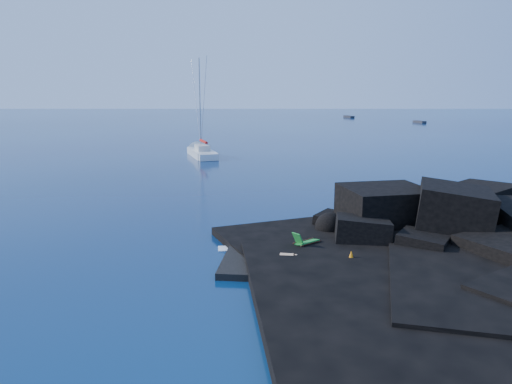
{
  "coord_description": "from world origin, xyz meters",
  "views": [
    {
      "loc": [
        1.94,
        -24.5,
        9.03
      ],
      "look_at": [
        1.91,
        9.16,
        2.0
      ],
      "focal_mm": 35.0,
      "sensor_mm": 36.0,
      "label": 1
    }
  ],
  "objects_px": {
    "deck_chair": "(307,238)",
    "distant_boat_b": "(419,123)",
    "sunbather": "(287,256)",
    "marker_cone": "(351,257)",
    "sailboat": "(202,156)",
    "distant_boat_a": "(349,118)"
  },
  "relations": [
    {
      "from": "sunbather",
      "to": "distant_boat_b",
      "type": "relative_size",
      "value": 0.46
    },
    {
      "from": "sunbather",
      "to": "marker_cone",
      "type": "xyz_separation_m",
      "value": [
        3.24,
        -0.45,
        0.13
      ]
    },
    {
      "from": "distant_boat_b",
      "to": "deck_chair",
      "type": "bearing_deg",
      "value": -128.3
    },
    {
      "from": "sailboat",
      "to": "distant_boat_a",
      "type": "relative_size",
      "value": 2.82
    },
    {
      "from": "marker_cone",
      "to": "distant_boat_b",
      "type": "distance_m",
      "value": 115.42
    },
    {
      "from": "deck_chair",
      "to": "distant_boat_a",
      "type": "bearing_deg",
      "value": 38.86
    },
    {
      "from": "sunbather",
      "to": "distant_boat_a",
      "type": "bearing_deg",
      "value": 85.75
    },
    {
      "from": "deck_chair",
      "to": "sunbather",
      "type": "relative_size",
      "value": 0.84
    },
    {
      "from": "sailboat",
      "to": "marker_cone",
      "type": "distance_m",
      "value": 44.42
    },
    {
      "from": "sailboat",
      "to": "distant_boat_b",
      "type": "height_order",
      "value": "sailboat"
    },
    {
      "from": "distant_boat_a",
      "to": "distant_boat_b",
      "type": "distance_m",
      "value": 27.63
    },
    {
      "from": "deck_chair",
      "to": "distant_boat_b",
      "type": "bearing_deg",
      "value": 29.39
    },
    {
      "from": "sailboat",
      "to": "deck_chair",
      "type": "xyz_separation_m",
      "value": [
        10.18,
        -40.37,
        0.91
      ]
    },
    {
      "from": "marker_cone",
      "to": "distant_boat_b",
      "type": "height_order",
      "value": "marker_cone"
    },
    {
      "from": "deck_chair",
      "to": "distant_boat_a",
      "type": "height_order",
      "value": "deck_chair"
    },
    {
      "from": "deck_chair",
      "to": "distant_boat_b",
      "type": "relative_size",
      "value": 0.38
    },
    {
      "from": "marker_cone",
      "to": "distant_boat_b",
      "type": "relative_size",
      "value": 0.15
    },
    {
      "from": "distant_boat_a",
      "to": "deck_chair",
      "type": "bearing_deg",
      "value": -119.49
    },
    {
      "from": "marker_cone",
      "to": "distant_boat_a",
      "type": "height_order",
      "value": "marker_cone"
    },
    {
      "from": "sunbather",
      "to": "marker_cone",
      "type": "height_order",
      "value": "marker_cone"
    },
    {
      "from": "sailboat",
      "to": "distant_boat_b",
      "type": "relative_size",
      "value": 3.06
    },
    {
      "from": "deck_chair",
      "to": "marker_cone",
      "type": "height_order",
      "value": "deck_chair"
    }
  ]
}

